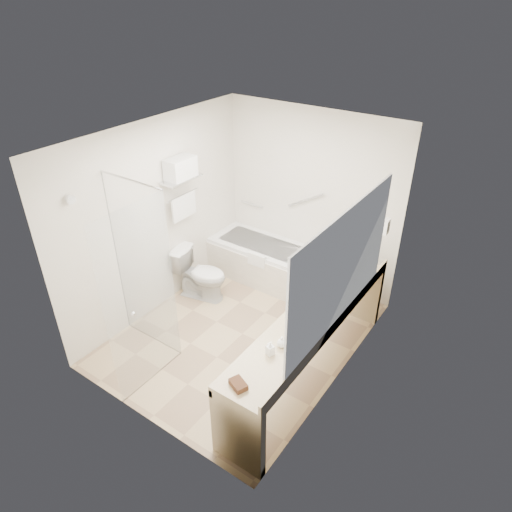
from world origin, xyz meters
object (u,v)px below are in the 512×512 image
Objects in this scene: toilet at (201,274)px; amenity_basket at (238,384)px; vanity_counter at (311,332)px; bathtub at (265,261)px; water_bottle_left at (363,259)px.

amenity_basket is (1.91, -1.69, 0.52)m from toilet.
vanity_counter is at bearing -116.50° from toilet.
vanity_counter is (1.52, -1.39, 0.36)m from bathtub.
amenity_basket is at bearing -144.05° from toilet.
vanity_counter is 16.70× the size of amenity_basket.
vanity_counter is 13.20× the size of water_bottle_left.
toilet is 3.57× the size of water_bottle_left.
toilet is 4.51× the size of amenity_basket.
amenity_basket is at bearing -60.54° from bathtub.
toilet is at bearing -159.92° from water_bottle_left.
amenity_basket is 2.42m from water_bottle_left.
bathtub is 9.89× the size of amenity_basket.
vanity_counter is at bearing -90.86° from water_bottle_left.
toilet is (-0.45, -0.90, 0.08)m from bathtub.
amenity_basket is at bearing -92.85° from vanity_counter.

